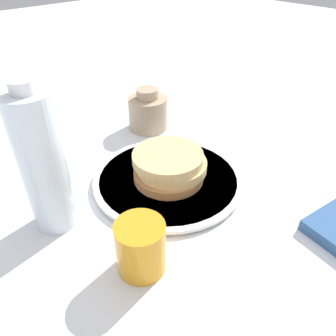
% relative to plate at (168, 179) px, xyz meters
% --- Properties ---
extents(ground_plane, '(4.00, 4.00, 0.00)m').
position_rel_plate_xyz_m(ground_plane, '(0.03, 0.01, -0.01)').
color(ground_plane, white).
extents(plate, '(0.29, 0.29, 0.01)m').
position_rel_plate_xyz_m(plate, '(0.00, 0.00, 0.00)').
color(plate, white).
rests_on(plate, ground_plane).
extents(pancake_stack, '(0.14, 0.14, 0.05)m').
position_rel_plate_xyz_m(pancake_stack, '(0.00, 0.00, 0.03)').
color(pancake_stack, '#BD814C').
rests_on(pancake_stack, plate).
extents(juice_glass, '(0.07, 0.07, 0.08)m').
position_rel_plate_xyz_m(juice_glass, '(0.12, -0.16, 0.03)').
color(juice_glass, orange).
rests_on(juice_glass, ground_plane).
extents(cream_jug, '(0.09, 0.09, 0.10)m').
position_rel_plate_xyz_m(cream_jug, '(-0.19, 0.11, 0.04)').
color(cream_jug, tan).
rests_on(cream_jug, ground_plane).
extents(water_bottle_near, '(0.07, 0.07, 0.24)m').
position_rel_plate_xyz_m(water_bottle_near, '(-0.05, -0.21, 0.11)').
color(water_bottle_near, silver).
rests_on(water_bottle_near, ground_plane).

